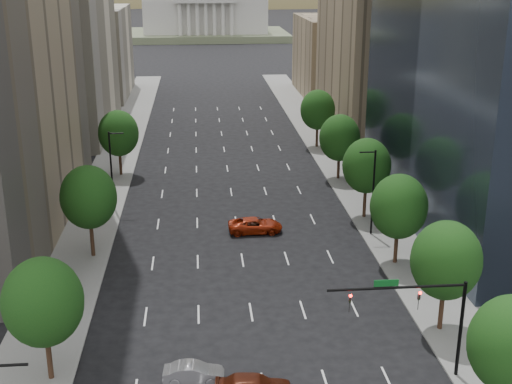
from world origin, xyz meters
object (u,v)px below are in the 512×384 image
object	(u,v)px
traffic_signal	(426,309)
car_red_far	(255,225)
capitol	(205,15)
car_silver	(194,373)

from	to	relation	value
traffic_signal	car_red_far	world-z (taller)	traffic_signal
traffic_signal	capitol	bearing A→B (deg)	92.74
traffic_signal	car_red_far	xyz separation A→B (m)	(-8.73, 26.81, -4.40)
traffic_signal	car_silver	world-z (taller)	traffic_signal
car_silver	car_red_far	distance (m)	26.64
car_silver	car_red_far	xyz separation A→B (m)	(6.34, 25.88, 0.11)
car_silver	car_red_far	size ratio (longest dim) A/B	0.72
capitol	car_silver	size ratio (longest dim) A/B	14.88
car_silver	traffic_signal	bearing A→B (deg)	-90.40
traffic_signal	car_red_far	distance (m)	28.53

